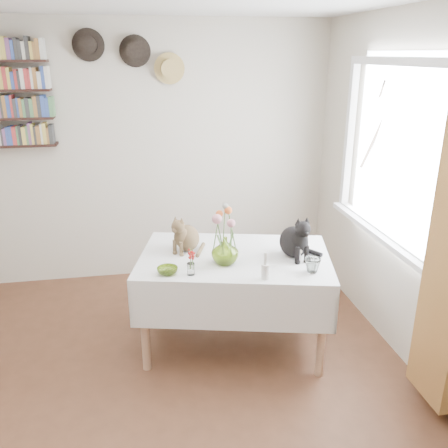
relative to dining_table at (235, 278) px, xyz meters
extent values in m
cube|color=brown|center=(-0.79, -0.82, -0.59)|extent=(4.04, 4.54, 0.04)
cube|color=beige|center=(-0.79, 1.45, 0.68)|extent=(4.04, 0.04, 2.54)
cube|color=white|center=(1.18, -0.02, 0.93)|extent=(0.01, 1.40, 1.20)
cube|color=white|center=(1.18, -0.02, 1.56)|extent=(0.06, 1.52, 0.06)
cube|color=white|center=(1.18, -0.02, 0.30)|extent=(0.06, 1.52, 0.06)
cube|color=white|center=(1.18, 0.71, 0.93)|extent=(0.06, 0.06, 1.20)
cube|color=white|center=(1.15, -0.02, 0.30)|extent=(0.12, 1.50, 0.04)
cube|color=white|center=(0.00, 0.00, 0.16)|extent=(1.58, 1.21, 0.06)
cylinder|color=tan|center=(-0.69, -0.22, -0.22)|extent=(0.06, 0.06, 0.69)
cylinder|color=tan|center=(0.52, -0.51, -0.22)|extent=(0.06, 0.06, 0.69)
cylinder|color=tan|center=(-0.52, 0.51, -0.22)|extent=(0.06, 0.06, 0.69)
cylinder|color=tan|center=(0.69, 0.22, -0.22)|extent=(0.06, 0.06, 0.69)
imported|color=#99B939|center=(-0.10, -0.13, 0.29)|extent=(0.22, 0.22, 0.20)
imported|color=#99B939|center=(-0.52, -0.22, 0.21)|extent=(0.18, 0.18, 0.04)
imported|color=white|center=(0.47, -0.37, 0.24)|extent=(0.15, 0.15, 0.10)
cylinder|color=white|center=(0.12, -0.41, 0.24)|extent=(0.05, 0.05, 0.11)
cylinder|color=white|center=(0.12, -0.41, 0.33)|extent=(0.02, 0.02, 0.08)
cylinder|color=white|center=(-0.36, -0.26, 0.23)|extent=(0.05, 0.05, 0.08)
cone|color=white|center=(0.44, -0.20, 0.22)|extent=(0.05, 0.05, 0.08)
sphere|color=beige|center=(0.44, -0.20, 0.27)|extent=(0.03, 0.03, 0.03)
cylinder|color=#4C7233|center=(-0.13, -0.12, 0.39)|extent=(0.01, 0.01, 0.30)
sphere|color=#CE7E89|center=(-0.13, -0.12, 0.54)|extent=(0.07, 0.07, 0.07)
cylinder|color=#4C7233|center=(-0.06, -0.15, 0.37)|extent=(0.01, 0.01, 0.26)
sphere|color=#CE7E89|center=(-0.06, -0.15, 0.50)|extent=(0.06, 0.06, 0.06)
cylinder|color=#4C7233|center=(-0.04, -0.10, 0.41)|extent=(0.01, 0.01, 0.34)
sphere|color=orange|center=(-0.04, -0.10, 0.58)|extent=(0.06, 0.06, 0.06)
cylinder|color=#4C7233|center=(-0.16, -0.09, 0.39)|extent=(0.01, 0.01, 0.31)
sphere|color=orange|center=(-0.16, -0.09, 0.55)|extent=(0.05, 0.05, 0.05)
cylinder|color=#4C7233|center=(-0.10, -0.08, 0.42)|extent=(0.01, 0.01, 0.37)
sphere|color=#999E93|center=(-0.10, -0.08, 0.61)|extent=(0.04, 0.04, 0.04)
cylinder|color=black|center=(-1.04, 1.39, 1.68)|extent=(0.28, 0.02, 0.28)
cylinder|color=black|center=(-1.04, 1.35, 1.68)|extent=(0.16, 0.08, 0.16)
cylinder|color=black|center=(-0.64, 1.39, 1.63)|extent=(0.28, 0.02, 0.28)
cylinder|color=black|center=(-0.64, 1.35, 1.63)|extent=(0.16, 0.08, 0.16)
cylinder|color=tan|center=(-0.34, 1.39, 1.48)|extent=(0.28, 0.02, 0.28)
cylinder|color=tan|center=(-0.34, 1.35, 1.48)|extent=(0.16, 0.08, 0.16)
camera|label=1|loc=(-0.65, -3.19, 1.62)|focal=38.00mm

